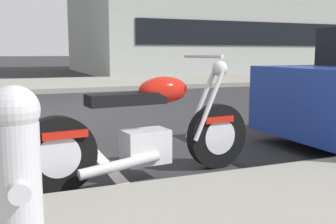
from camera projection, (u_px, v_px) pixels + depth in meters
ground_plane at (63, 117)px, 7.03m from camera, size 260.00×260.00×0.00m
sidewalk_far_curb at (319, 77)px, 17.64m from camera, size 120.00×5.00×0.14m
parking_stall_stripe at (114, 174)px, 3.72m from camera, size 0.12×2.20×0.01m
parked_motorcycle at (148, 132)px, 3.52m from camera, size 2.19×0.63×1.11m
fire_hydrant at (18, 167)px, 1.91m from camera, size 0.24×0.36×0.84m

